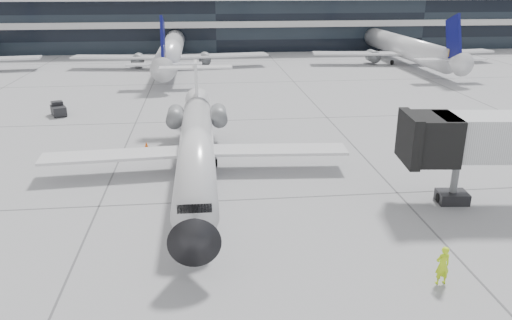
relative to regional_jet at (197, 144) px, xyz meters
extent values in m
plane|color=gray|center=(3.65, -5.48, -2.26)|extent=(220.00, 220.00, 0.00)
cube|color=black|center=(3.65, 76.52, 2.74)|extent=(170.00, 22.00, 10.00)
cylinder|color=silver|center=(0.00, -0.83, -0.07)|extent=(2.64, 22.81, 2.57)
cone|color=black|center=(-0.05, -13.56, -0.07)|extent=(2.57, 2.67, 2.57)
cone|color=silver|center=(0.04, 12.09, 0.22)|extent=(2.45, 3.05, 2.44)
cube|color=silver|center=(-6.18, 0.14, -0.74)|extent=(10.59, 3.16, 0.21)
cube|color=silver|center=(6.18, 0.10, -0.74)|extent=(10.61, 3.23, 0.21)
cylinder|color=slate|center=(-1.88, 6.97, 0.31)|extent=(1.44, 3.24, 1.43)
cylinder|color=slate|center=(1.92, 6.96, 0.31)|extent=(1.44, 3.24, 1.43)
cube|color=silver|center=(0.04, 11.52, 2.21)|extent=(0.27, 2.47, 4.28)
cube|color=silver|center=(0.04, 11.90, 3.73)|extent=(6.85, 1.54, 0.15)
cylinder|color=black|center=(-0.03, -9.86, -1.99)|extent=(0.17, 0.53, 0.53)
cylinder|color=black|center=(-1.42, 1.08, -1.95)|extent=(0.23, 0.61, 0.61)
cylinder|color=black|center=(1.43, 1.07, -1.95)|extent=(0.23, 0.61, 0.61)
cube|color=black|center=(14.85, -7.16, 2.15)|extent=(3.06, 3.62, 2.94)
cylinder|color=slate|center=(16.62, -7.34, -0.79)|extent=(0.46, 0.46, 2.94)
cube|color=black|center=(16.62, -7.34, -1.89)|extent=(2.03, 1.65, 0.73)
imported|color=#C9FB1A|center=(11.65, -16.17, -1.25)|extent=(0.77, 0.54, 2.00)
cone|color=#FF5B0D|center=(-4.42, 6.13, -1.95)|extent=(0.40, 0.40, 0.62)
cube|color=#FF5B0D|center=(-4.42, 6.13, -2.24)|extent=(0.46, 0.46, 0.03)
cube|color=black|center=(-14.89, 18.50, -1.69)|extent=(2.15, 2.62, 0.93)
cube|color=black|center=(-15.10, 18.97, -1.07)|extent=(1.42, 1.31, 0.52)
cylinder|color=black|center=(-15.74, 19.02, -2.03)|extent=(0.35, 0.49, 0.45)
cylinder|color=black|center=(-14.70, 19.48, -2.03)|extent=(0.35, 0.49, 0.45)
cylinder|color=black|center=(-15.08, 17.51, -2.03)|extent=(0.35, 0.49, 0.45)
cylinder|color=black|center=(-14.04, 17.97, -2.03)|extent=(0.35, 0.49, 0.45)
camera|label=1|loc=(0.60, -35.67, 11.53)|focal=35.00mm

